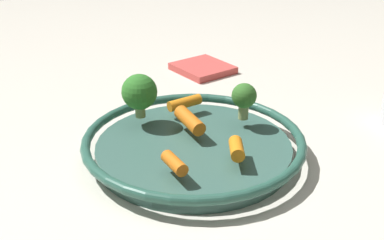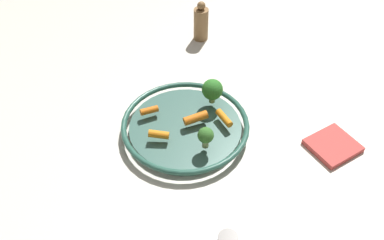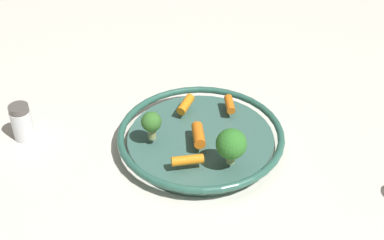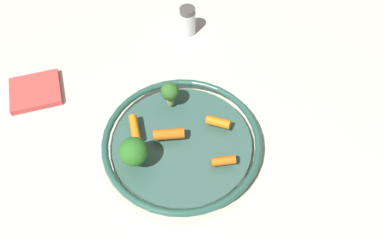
{
  "view_description": "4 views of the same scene",
  "coord_description": "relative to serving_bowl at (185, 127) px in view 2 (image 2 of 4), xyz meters",
  "views": [
    {
      "loc": [
        -0.14,
        -0.62,
        0.36
      ],
      "look_at": [
        -0.0,
        -0.01,
        0.06
      ],
      "focal_mm": 47.05,
      "sensor_mm": 36.0,
      "label": 1
    },
    {
      "loc": [
        0.71,
        -0.08,
        0.75
      ],
      "look_at": [
        0.03,
        0.01,
        0.07
      ],
      "focal_mm": 38.36,
      "sensor_mm": 36.0,
      "label": 2
    },
    {
      "loc": [
        -0.12,
        0.75,
        0.63
      ],
      "look_at": [
        0.02,
        0.0,
        0.06
      ],
      "focal_mm": 47.86,
      "sensor_mm": 36.0,
      "label": 3
    },
    {
      "loc": [
        -0.41,
        -0.08,
        0.68
      ],
      "look_at": [
        0.02,
        -0.02,
        0.07
      ],
      "focal_mm": 36.45,
      "sensor_mm": 36.0,
      "label": 4
    }
  ],
  "objects": [
    {
      "name": "baby_carrot_center",
      "position": [
        0.0,
        0.03,
        0.03
      ],
      "size": [
        0.04,
        0.07,
        0.03
      ],
      "primitive_type": "cylinder",
      "rotation": [
        1.64,
        0.0,
        0.27
      ],
      "color": "orange",
      "rests_on": "serving_bowl"
    },
    {
      "name": "baby_carrot_near_rim",
      "position": [
        0.01,
        0.1,
        0.03
      ],
      "size": [
        0.06,
        0.04,
        0.02
      ],
      "primitive_type": "cylinder",
      "rotation": [
        1.56,
        0.0,
        1.93
      ],
      "color": "orange",
      "rests_on": "serving_bowl"
    },
    {
      "name": "ground_plane",
      "position": [
        0.0,
        0.0,
        -0.02
      ],
      "size": [
        2.35,
        2.35,
        0.0
      ],
      "primitive_type": "plane",
      "color": "silver"
    },
    {
      "name": "baby_carrot_left",
      "position": [
        0.04,
        -0.07,
        0.03
      ],
      "size": [
        0.03,
        0.05,
        0.02
      ],
      "primitive_type": "cylinder",
      "rotation": [
        1.49,
        0.0,
        6.06
      ],
      "color": "orange",
      "rests_on": "serving_bowl"
    },
    {
      "name": "broccoli_floret_edge",
      "position": [
        -0.07,
        0.08,
        0.06
      ],
      "size": [
        0.05,
        0.05,
        0.07
      ],
      "color": "#95AB66",
      "rests_on": "serving_bowl"
    },
    {
      "name": "serving_bowl",
      "position": [
        0.0,
        0.0,
        0.0
      ],
      "size": [
        0.32,
        0.32,
        0.04
      ],
      "color": "#3D665B",
      "rests_on": "ground_plane"
    },
    {
      "name": "baby_carrot_back",
      "position": [
        -0.04,
        -0.09,
        0.03
      ],
      "size": [
        0.03,
        0.05,
        0.02
      ],
      "primitive_type": "cylinder",
      "rotation": [
        1.6,
        0.0,
        3.41
      ],
      "color": "orange",
      "rests_on": "serving_bowl"
    },
    {
      "name": "pepper_mill",
      "position": [
        -0.41,
        0.1,
        0.04
      ],
      "size": [
        0.05,
        0.05,
        0.13
      ],
      "color": "olive",
      "rests_on": "ground_plane"
    },
    {
      "name": "broccoli_floret_mid",
      "position": [
        0.09,
        0.04,
        0.05
      ],
      "size": [
        0.04,
        0.04,
        0.06
      ],
      "color": "#9AA666",
      "rests_on": "serving_bowl"
    },
    {
      "name": "dish_towel",
      "position": [
        0.1,
        0.35,
        -0.01
      ],
      "size": [
        0.14,
        0.14,
        0.01
      ],
      "primitive_type": "cube",
      "rotation": [
        0.0,
        0.0,
        0.42
      ],
      "color": "#D14C47",
      "rests_on": "ground_plane"
    }
  ]
}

